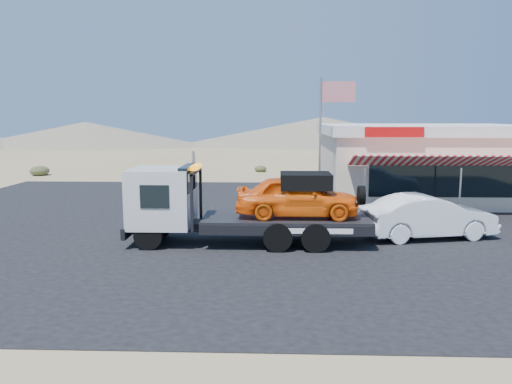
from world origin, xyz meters
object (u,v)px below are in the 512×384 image
white_sedan (428,217)px  jerky_store (421,161)px  tow_truck (242,202)px  flagpole (326,130)px

white_sedan → jerky_store: 9.25m
tow_truck → white_sedan: 6.75m
white_sedan → tow_truck: bearing=86.4°
jerky_store → tow_truck: bearing=-132.0°
tow_truck → jerky_store: bearing=48.0°
white_sedan → jerky_store: size_ratio=0.46×
jerky_store → flagpole: 7.36m
jerky_store → flagpole: (-5.57, -4.47, 1.77)m
jerky_store → flagpole: size_ratio=1.73×
flagpole → jerky_store: bearing=38.8°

